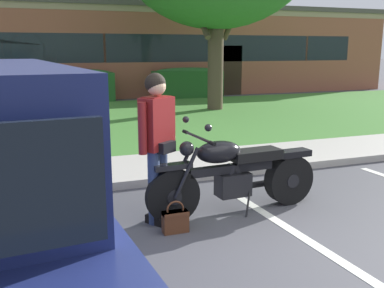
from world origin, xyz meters
TOP-DOWN VIEW (x-y plane):
  - ground_plane at (0.00, 0.00)m, footprint 140.00×140.00m
  - curb_strip at (0.00, 2.77)m, footprint 60.00×0.20m
  - concrete_walk at (0.00, 3.62)m, footprint 60.00×1.50m
  - grass_lawn at (0.00, 8.67)m, footprint 60.00×8.60m
  - stall_stripe_1 at (0.26, 0.20)m, footprint 0.31×4.40m
  - motorcycle at (-0.03, 1.35)m, footprint 2.24×0.82m
  - rider_person at (-1.06, 1.38)m, footprint 0.49×0.41m
  - handbag at (-0.98, 1.03)m, footprint 0.28×0.13m
  - hedge_center_left at (-0.79, 13.34)m, footprint 2.74×0.90m
  - hedge_center_right at (3.58, 13.34)m, footprint 2.76×0.90m
  - brick_building at (0.44, 19.73)m, footprint 27.24×11.51m

SIDE VIEW (x-z plane):
  - ground_plane at x=0.00m, z-range 0.00..0.00m
  - stall_stripe_1 at x=0.26m, z-range 0.00..0.01m
  - grass_lawn at x=0.00m, z-range 0.00..0.06m
  - concrete_walk at x=0.00m, z-range 0.00..0.08m
  - curb_strip at x=0.00m, z-range 0.00..0.12m
  - handbag at x=-0.98m, z-range -0.04..0.32m
  - motorcycle at x=-0.03m, z-range -0.11..1.07m
  - hedge_center_left at x=-0.79m, z-range 0.03..1.27m
  - hedge_center_right at x=3.58m, z-range 0.03..1.27m
  - rider_person at x=-1.06m, z-range 0.14..1.84m
  - brick_building at x=0.44m, z-range 0.00..3.81m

